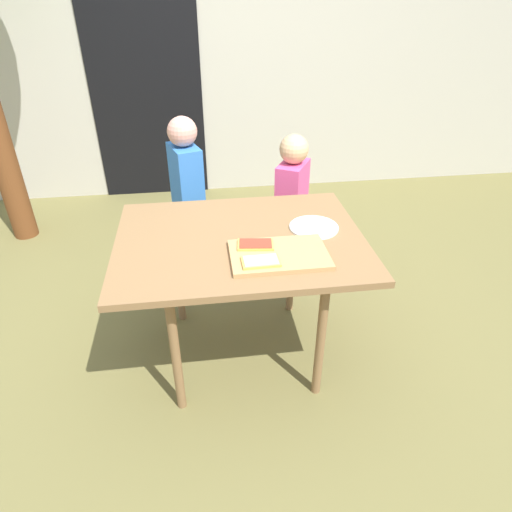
% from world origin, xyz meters
% --- Properties ---
extents(ground_plane, '(16.00, 16.00, 0.00)m').
position_xyz_m(ground_plane, '(0.00, 0.00, 0.00)').
color(ground_plane, olive).
extents(house_wall_back, '(8.00, 0.20, 2.44)m').
position_xyz_m(house_wall_back, '(0.00, 2.26, 1.22)').
color(house_wall_back, '#BCB7A8').
rests_on(house_wall_back, ground).
extents(house_door, '(0.90, 0.02, 2.00)m').
position_xyz_m(house_door, '(-0.54, 2.15, 1.00)').
color(house_door, black).
rests_on(house_door, ground).
extents(dining_table, '(1.11, 0.84, 0.69)m').
position_xyz_m(dining_table, '(0.00, 0.00, 0.63)').
color(dining_table, olive).
rests_on(dining_table, ground).
extents(cutting_board, '(0.41, 0.27, 0.02)m').
position_xyz_m(cutting_board, '(0.14, -0.18, 0.70)').
color(cutting_board, tan).
rests_on(cutting_board, dining_table).
extents(pizza_slice_far_left, '(0.16, 0.11, 0.01)m').
position_xyz_m(pizza_slice_far_left, '(0.05, -0.11, 0.71)').
color(pizza_slice_far_left, gold).
rests_on(pizza_slice_far_left, cutting_board).
extents(pizza_slice_near_left, '(0.15, 0.09, 0.01)m').
position_xyz_m(pizza_slice_near_left, '(0.06, -0.25, 0.71)').
color(pizza_slice_near_left, gold).
rests_on(pizza_slice_near_left, cutting_board).
extents(plate_white_right, '(0.23, 0.23, 0.01)m').
position_xyz_m(plate_white_right, '(0.35, 0.04, 0.69)').
color(plate_white_right, white).
rests_on(plate_white_right, dining_table).
extents(child_left, '(0.21, 0.27, 1.04)m').
position_xyz_m(child_left, '(-0.24, 0.74, 0.60)').
color(child_left, '#2D264E').
rests_on(child_left, ground).
extents(child_right, '(0.24, 0.28, 0.94)m').
position_xyz_m(child_right, '(0.38, 0.67, 0.53)').
color(child_right, '#3F3761').
rests_on(child_right, ground).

